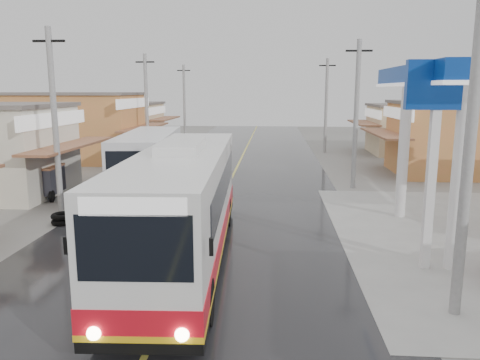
{
  "coord_description": "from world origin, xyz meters",
  "views": [
    {
      "loc": [
        2.56,
        -10.89,
        5.35
      ],
      "look_at": [
        1.26,
        7.15,
        1.87
      ],
      "focal_mm": 35.0,
      "sensor_mm": 36.0,
      "label": 1
    }
  ],
  "objects_px": {
    "coach_bus": "(184,204)",
    "tyre_stack": "(63,219)",
    "cyclist": "(140,196)",
    "second_bus": "(149,160)",
    "tricycle_near": "(46,180)"
  },
  "relations": [
    {
      "from": "coach_bus",
      "to": "tyre_stack",
      "type": "height_order",
      "value": "coach_bus"
    },
    {
      "from": "coach_bus",
      "to": "tyre_stack",
      "type": "relative_size",
      "value": 13.6
    },
    {
      "from": "cyclist",
      "to": "tyre_stack",
      "type": "relative_size",
      "value": 2.2
    },
    {
      "from": "second_bus",
      "to": "cyclist",
      "type": "height_order",
      "value": "second_bus"
    },
    {
      "from": "cyclist",
      "to": "tyre_stack",
      "type": "xyz_separation_m",
      "value": [
        -2.53,
        -2.42,
        -0.42
      ]
    },
    {
      "from": "coach_bus",
      "to": "second_bus",
      "type": "distance_m",
      "value": 10.9
    },
    {
      "from": "second_bus",
      "to": "tricycle_near",
      "type": "distance_m",
      "value": 5.24
    },
    {
      "from": "second_bus",
      "to": "tyre_stack",
      "type": "xyz_separation_m",
      "value": [
        -1.86,
        -6.59,
        -1.44
      ]
    },
    {
      "from": "cyclist",
      "to": "second_bus",
      "type": "bearing_deg",
      "value": 89.63
    },
    {
      "from": "cyclist",
      "to": "tricycle_near",
      "type": "height_order",
      "value": "cyclist"
    },
    {
      "from": "second_bus",
      "to": "tricycle_near",
      "type": "relative_size",
      "value": 4.42
    },
    {
      "from": "cyclist",
      "to": "tricycle_near",
      "type": "relative_size",
      "value": 0.92
    },
    {
      "from": "tricycle_near",
      "to": "second_bus",
      "type": "bearing_deg",
      "value": 19.43
    },
    {
      "from": "tricycle_near",
      "to": "tyre_stack",
      "type": "distance_m",
      "value": 5.36
    },
    {
      "from": "second_bus",
      "to": "cyclist",
      "type": "bearing_deg",
      "value": -86.5
    }
  ]
}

